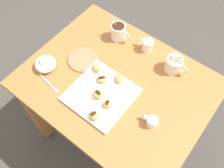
{
  "coord_description": "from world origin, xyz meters",
  "views": [
    {
      "loc": [
        0.41,
        -0.57,
        1.89
      ],
      "look_at": [
        -0.01,
        -0.03,
        0.78
      ],
      "focal_mm": 40.37,
      "sensor_mm": 36.0,
      "label": 1
    }
  ],
  "objects_px": {
    "pastry_plate_square": "(101,94)",
    "coffee_mug_cream_left": "(118,32)",
    "saucer_coral_left": "(84,59)",
    "beignet_2": "(102,79)",
    "cream_pitcher_white": "(147,45)",
    "beignet_4": "(94,115)",
    "chocolate_sauce_pitcher": "(152,122)",
    "beignet_1": "(97,68)",
    "beignet_5": "(107,104)",
    "coffee_mug_cream_right": "(174,64)",
    "beignet_3": "(119,78)",
    "dining_table": "(116,96)",
    "ice_cream_bowl": "(45,63)",
    "beignet_0": "(98,94)"
  },
  "relations": [
    {
      "from": "beignet_1",
      "to": "dining_table",
      "type": "bearing_deg",
      "value": 4.62
    },
    {
      "from": "dining_table",
      "to": "beignet_4",
      "type": "distance_m",
      "value": 0.3
    },
    {
      "from": "ice_cream_bowl",
      "to": "chocolate_sauce_pitcher",
      "type": "xyz_separation_m",
      "value": [
        0.64,
        0.07,
        -0.01
      ]
    },
    {
      "from": "dining_table",
      "to": "coffee_mug_cream_right",
      "type": "distance_m",
      "value": 0.37
    },
    {
      "from": "cream_pitcher_white",
      "to": "beignet_5",
      "type": "distance_m",
      "value": 0.43
    },
    {
      "from": "beignet_2",
      "to": "chocolate_sauce_pitcher",
      "type": "bearing_deg",
      "value": -6.69
    },
    {
      "from": "beignet_2",
      "to": "beignet_3",
      "type": "distance_m",
      "value": 0.09
    },
    {
      "from": "coffee_mug_cream_left",
      "to": "beignet_0",
      "type": "height_order",
      "value": "coffee_mug_cream_left"
    },
    {
      "from": "coffee_mug_cream_right",
      "to": "saucer_coral_left",
      "type": "distance_m",
      "value": 0.5
    },
    {
      "from": "ice_cream_bowl",
      "to": "saucer_coral_left",
      "type": "distance_m",
      "value": 0.21
    },
    {
      "from": "pastry_plate_square",
      "to": "ice_cream_bowl",
      "type": "distance_m",
      "value": 0.35
    },
    {
      "from": "dining_table",
      "to": "beignet_1",
      "type": "relative_size",
      "value": 18.27
    },
    {
      "from": "cream_pitcher_white",
      "to": "ice_cream_bowl",
      "type": "height_order",
      "value": "ice_cream_bowl"
    },
    {
      "from": "chocolate_sauce_pitcher",
      "to": "beignet_0",
      "type": "xyz_separation_m",
      "value": [
        -0.29,
        -0.04,
        0.0
      ]
    },
    {
      "from": "coffee_mug_cream_left",
      "to": "chocolate_sauce_pitcher",
      "type": "distance_m",
      "value": 0.57
    },
    {
      "from": "saucer_coral_left",
      "to": "beignet_2",
      "type": "height_order",
      "value": "beignet_2"
    },
    {
      "from": "cream_pitcher_white",
      "to": "dining_table",
      "type": "bearing_deg",
      "value": -89.83
    },
    {
      "from": "pastry_plate_square",
      "to": "beignet_0",
      "type": "bearing_deg",
      "value": -97.93
    },
    {
      "from": "beignet_3",
      "to": "coffee_mug_cream_right",
      "type": "bearing_deg",
      "value": 53.48
    },
    {
      "from": "coffee_mug_cream_right",
      "to": "beignet_3",
      "type": "xyz_separation_m",
      "value": [
        -0.18,
        -0.24,
        -0.01
      ]
    },
    {
      "from": "ice_cream_bowl",
      "to": "beignet_5",
      "type": "height_order",
      "value": "ice_cream_bowl"
    },
    {
      "from": "beignet_0",
      "to": "beignet_2",
      "type": "bearing_deg",
      "value": 117.56
    },
    {
      "from": "chocolate_sauce_pitcher",
      "to": "beignet_4",
      "type": "height_order",
      "value": "chocolate_sauce_pitcher"
    },
    {
      "from": "coffee_mug_cream_left",
      "to": "coffee_mug_cream_right",
      "type": "bearing_deg",
      "value": 0.0
    },
    {
      "from": "beignet_0",
      "to": "saucer_coral_left",
      "type": "bearing_deg",
      "value": 148.55
    },
    {
      "from": "cream_pitcher_white",
      "to": "saucer_coral_left",
      "type": "bearing_deg",
      "value": -130.37
    },
    {
      "from": "pastry_plate_square",
      "to": "cream_pitcher_white",
      "type": "xyz_separation_m",
      "value": [
        0.02,
        0.39,
        0.03
      ]
    },
    {
      "from": "pastry_plate_square",
      "to": "coffee_mug_cream_left",
      "type": "height_order",
      "value": "coffee_mug_cream_left"
    },
    {
      "from": "chocolate_sauce_pitcher",
      "to": "beignet_5",
      "type": "height_order",
      "value": "chocolate_sauce_pitcher"
    },
    {
      "from": "chocolate_sauce_pitcher",
      "to": "beignet_2",
      "type": "xyz_separation_m",
      "value": [
        -0.34,
        0.04,
        -0.0
      ]
    },
    {
      "from": "beignet_0",
      "to": "beignet_1",
      "type": "bearing_deg",
      "value": 132.67
    },
    {
      "from": "cream_pitcher_white",
      "to": "chocolate_sauce_pitcher",
      "type": "relative_size",
      "value": 1.14
    },
    {
      "from": "pastry_plate_square",
      "to": "beignet_3",
      "type": "xyz_separation_m",
      "value": [
        0.02,
        0.12,
        0.03
      ]
    },
    {
      "from": "saucer_coral_left",
      "to": "beignet_4",
      "type": "distance_m",
      "value": 0.36
    },
    {
      "from": "beignet_2",
      "to": "beignet_0",
      "type": "bearing_deg",
      "value": -62.44
    },
    {
      "from": "beignet_0",
      "to": "beignet_4",
      "type": "relative_size",
      "value": 1.01
    },
    {
      "from": "cream_pitcher_white",
      "to": "beignet_4",
      "type": "distance_m",
      "value": 0.52
    },
    {
      "from": "beignet_4",
      "to": "pastry_plate_square",
      "type": "bearing_deg",
      "value": 114.55
    },
    {
      "from": "dining_table",
      "to": "cream_pitcher_white",
      "type": "height_order",
      "value": "cream_pitcher_white"
    },
    {
      "from": "dining_table",
      "to": "coffee_mug_cream_left",
      "type": "xyz_separation_m",
      "value": [
        -0.18,
        0.25,
        0.2
      ]
    },
    {
      "from": "saucer_coral_left",
      "to": "dining_table",
      "type": "bearing_deg",
      "value": -0.94
    },
    {
      "from": "pastry_plate_square",
      "to": "beignet_5",
      "type": "xyz_separation_m",
      "value": [
        0.07,
        -0.03,
        0.02
      ]
    },
    {
      "from": "beignet_5",
      "to": "beignet_3",
      "type": "bearing_deg",
      "value": 105.76
    },
    {
      "from": "chocolate_sauce_pitcher",
      "to": "saucer_coral_left",
      "type": "relative_size",
      "value": 0.54
    },
    {
      "from": "ice_cream_bowl",
      "to": "beignet_3",
      "type": "bearing_deg",
      "value": 24.55
    },
    {
      "from": "coffee_mug_cream_left",
      "to": "beignet_4",
      "type": "height_order",
      "value": "coffee_mug_cream_left"
    },
    {
      "from": "pastry_plate_square",
      "to": "coffee_mug_cream_left",
      "type": "bearing_deg",
      "value": 114.44
    },
    {
      "from": "beignet_2",
      "to": "beignet_3",
      "type": "xyz_separation_m",
      "value": [
        0.07,
        0.06,
        0.0
      ]
    },
    {
      "from": "beignet_1",
      "to": "beignet_5",
      "type": "bearing_deg",
      "value": -36.51
    },
    {
      "from": "coffee_mug_cream_left",
      "to": "beignet_1",
      "type": "bearing_deg",
      "value": -78.47
    }
  ]
}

